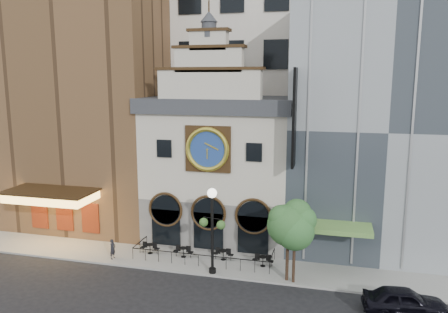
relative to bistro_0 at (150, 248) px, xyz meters
name	(u,v)px	position (x,y,z in m)	size (l,w,h in m)	color
ground	(193,275)	(4.47, -2.57, -0.61)	(120.00, 120.00, 0.00)	black
sidewalk	(204,260)	(4.47, -0.07, -0.54)	(44.00, 5.00, 0.15)	gray
clock_building	(221,163)	(4.47, 5.26, 6.07)	(12.60, 8.78, 18.65)	#605E5B
theater_building	(95,92)	(-8.53, 7.39, 11.99)	(14.00, 15.60, 25.00)	brown
retail_building	(380,125)	(17.46, 7.42, 9.53)	(14.00, 14.40, 20.00)	gray
office_tower	(249,21)	(4.47, 17.43, 19.39)	(20.00, 16.00, 40.00)	silver
cafe_railing	(203,254)	(4.47, -0.07, -0.01)	(10.60, 2.60, 0.90)	black
bistro_0	(150,248)	(0.00, 0.00, 0.00)	(1.58, 0.68, 0.90)	black
bistro_1	(183,251)	(2.82, -0.03, 0.00)	(1.58, 0.68, 0.90)	black
bistro_2	(223,254)	(5.97, 0.24, 0.00)	(1.58, 0.68, 0.90)	black
bistro_3	(263,260)	(9.10, -0.17, 0.00)	(1.58, 0.68, 0.90)	black
car_right	(404,301)	(18.32, -4.44, 0.21)	(1.94, 4.83, 1.65)	black
pedestrian	(113,249)	(-2.36, -1.65, 0.32)	(0.57, 0.37, 1.56)	black
lamppost	(212,221)	(5.78, -2.17, 3.40)	(1.97, 0.90, 6.24)	black
tree_left	(296,228)	(11.58, -2.13, 3.42)	(2.75, 2.65, 5.30)	#382619
tree_right	(289,222)	(11.12, -1.95, 3.74)	(2.97, 2.86, 5.73)	#382619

